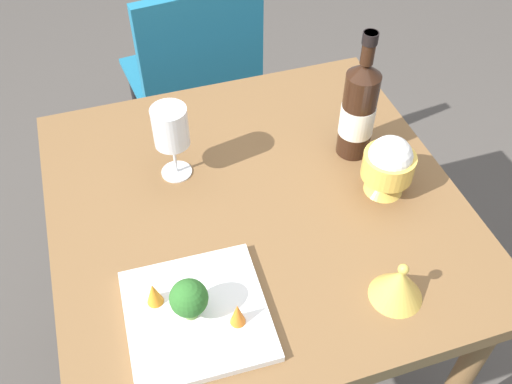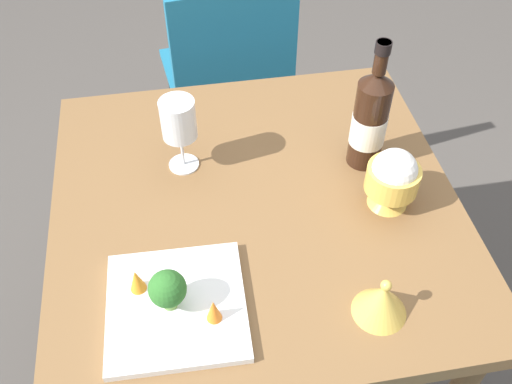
{
  "view_description": "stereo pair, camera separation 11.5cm",
  "coord_description": "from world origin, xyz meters",
  "px_view_note": "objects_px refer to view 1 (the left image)",
  "views": [
    {
      "loc": [
        0.25,
        0.78,
        1.65
      ],
      "look_at": [
        0.0,
        0.0,
        0.77
      ],
      "focal_mm": 40.2,
      "sensor_mm": 36.0,
      "label": 1
    },
    {
      "loc": [
        0.14,
        0.81,
        1.65
      ],
      "look_at": [
        0.0,
        0.0,
        0.77
      ],
      "focal_mm": 40.2,
      "sensor_mm": 36.0,
      "label": 2
    }
  ],
  "objects_px": {
    "chair_near_window": "(196,72)",
    "serving_plate": "(197,315)",
    "carrot_garnish_left": "(238,314)",
    "carrot_garnish_right": "(154,293)",
    "broccoli_floret": "(189,299)",
    "rice_bowl_lid": "(399,284)",
    "rice_bowl": "(388,165)",
    "wine_bottle": "(359,109)",
    "wine_glass": "(171,128)"
  },
  "relations": [
    {
      "from": "chair_near_window",
      "to": "serving_plate",
      "type": "xyz_separation_m",
      "value": [
        0.23,
        1.04,
        0.22
      ]
    },
    {
      "from": "chair_near_window",
      "to": "serving_plate",
      "type": "relative_size",
      "value": 3.3
    },
    {
      "from": "carrot_garnish_left",
      "to": "carrot_garnish_right",
      "type": "distance_m",
      "value": 0.16
    },
    {
      "from": "wine_bottle",
      "to": "rice_bowl_lid",
      "type": "bearing_deg",
      "value": 77.27
    },
    {
      "from": "rice_bowl_lid",
      "to": "serving_plate",
      "type": "distance_m",
      "value": 0.37
    },
    {
      "from": "wine_glass",
      "to": "rice_bowl_lid",
      "type": "height_order",
      "value": "wine_glass"
    },
    {
      "from": "wine_bottle",
      "to": "broccoli_floret",
      "type": "distance_m",
      "value": 0.56
    },
    {
      "from": "rice_bowl",
      "to": "rice_bowl_lid",
      "type": "relative_size",
      "value": 1.42
    },
    {
      "from": "broccoli_floret",
      "to": "carrot_garnish_right",
      "type": "xyz_separation_m",
      "value": [
        0.06,
        -0.05,
        -0.02
      ]
    },
    {
      "from": "rice_bowl_lid",
      "to": "carrot_garnish_left",
      "type": "distance_m",
      "value": 0.3
    },
    {
      "from": "rice_bowl",
      "to": "carrot_garnish_right",
      "type": "bearing_deg",
      "value": 14.89
    },
    {
      "from": "wine_bottle",
      "to": "carrot_garnish_left",
      "type": "bearing_deg",
      "value": 43.21
    },
    {
      "from": "wine_bottle",
      "to": "rice_bowl_lid",
      "type": "distance_m",
      "value": 0.41
    },
    {
      "from": "wine_glass",
      "to": "carrot_garnish_right",
      "type": "xyz_separation_m",
      "value": [
        0.11,
        0.33,
        -0.09
      ]
    },
    {
      "from": "serving_plate",
      "to": "wine_bottle",
      "type": "bearing_deg",
      "value": -144.47
    },
    {
      "from": "chair_near_window",
      "to": "wine_bottle",
      "type": "bearing_deg",
      "value": -79.52
    },
    {
      "from": "serving_plate",
      "to": "carrot_garnish_left",
      "type": "xyz_separation_m",
      "value": [
        -0.07,
        0.04,
        0.03
      ]
    },
    {
      "from": "rice_bowl",
      "to": "carrot_garnish_left",
      "type": "xyz_separation_m",
      "value": [
        0.4,
        0.22,
        -0.03
      ]
    },
    {
      "from": "carrot_garnish_left",
      "to": "carrot_garnish_right",
      "type": "xyz_separation_m",
      "value": [
        0.13,
        -0.08,
        0.0
      ]
    },
    {
      "from": "chair_near_window",
      "to": "carrot_garnish_right",
      "type": "xyz_separation_m",
      "value": [
        0.3,
        0.99,
        0.26
      ]
    },
    {
      "from": "broccoli_floret",
      "to": "serving_plate",
      "type": "bearing_deg",
      "value": -178.27
    },
    {
      "from": "chair_near_window",
      "to": "rice_bowl_lid",
      "type": "xyz_separation_m",
      "value": [
        -0.13,
        1.1,
        0.25
      ]
    },
    {
      "from": "chair_near_window",
      "to": "serving_plate",
      "type": "bearing_deg",
      "value": -108.92
    },
    {
      "from": "serving_plate",
      "to": "carrot_garnish_right",
      "type": "xyz_separation_m",
      "value": [
        0.07,
        -0.04,
        0.03
      ]
    },
    {
      "from": "rice_bowl",
      "to": "rice_bowl_lid",
      "type": "distance_m",
      "value": 0.27
    },
    {
      "from": "wine_glass",
      "to": "serving_plate",
      "type": "height_order",
      "value": "wine_glass"
    },
    {
      "from": "wine_bottle",
      "to": "wine_glass",
      "type": "height_order",
      "value": "wine_bottle"
    },
    {
      "from": "wine_glass",
      "to": "rice_bowl",
      "type": "height_order",
      "value": "wine_glass"
    },
    {
      "from": "rice_bowl",
      "to": "broccoli_floret",
      "type": "height_order",
      "value": "rice_bowl"
    },
    {
      "from": "chair_near_window",
      "to": "rice_bowl",
      "type": "distance_m",
      "value": 0.93
    },
    {
      "from": "wine_bottle",
      "to": "wine_glass",
      "type": "xyz_separation_m",
      "value": [
        0.4,
        -0.05,
        0.01
      ]
    },
    {
      "from": "rice_bowl_lid",
      "to": "serving_plate",
      "type": "relative_size",
      "value": 0.39
    },
    {
      "from": "chair_near_window",
      "to": "rice_bowl_lid",
      "type": "relative_size",
      "value": 8.5
    },
    {
      "from": "wine_bottle",
      "to": "serving_plate",
      "type": "xyz_separation_m",
      "value": [
        0.45,
        0.32,
        -0.11
      ]
    },
    {
      "from": "serving_plate",
      "to": "carrot_garnish_right",
      "type": "distance_m",
      "value": 0.09
    },
    {
      "from": "rice_bowl",
      "to": "wine_bottle",
      "type": "bearing_deg",
      "value": -84.73
    },
    {
      "from": "wine_bottle",
      "to": "carrot_garnish_right",
      "type": "bearing_deg",
      "value": 28.19
    },
    {
      "from": "serving_plate",
      "to": "broccoli_floret",
      "type": "bearing_deg",
      "value": 1.73
    },
    {
      "from": "wine_glass",
      "to": "rice_bowl_lid",
      "type": "relative_size",
      "value": 1.79
    },
    {
      "from": "rice_bowl",
      "to": "broccoli_floret",
      "type": "distance_m",
      "value": 0.51
    },
    {
      "from": "carrot_garnish_left",
      "to": "broccoli_floret",
      "type": "bearing_deg",
      "value": -28.02
    },
    {
      "from": "serving_plate",
      "to": "carrot_garnish_right",
      "type": "height_order",
      "value": "carrot_garnish_right"
    },
    {
      "from": "carrot_garnish_right",
      "to": "chair_near_window",
      "type": "bearing_deg",
      "value": -106.84
    },
    {
      "from": "rice_bowl",
      "to": "broccoli_floret",
      "type": "bearing_deg",
      "value": 21.48
    },
    {
      "from": "serving_plate",
      "to": "carrot_garnish_right",
      "type": "bearing_deg",
      "value": -34.7
    },
    {
      "from": "carrot_garnish_right",
      "to": "rice_bowl",
      "type": "bearing_deg",
      "value": -165.11
    },
    {
      "from": "chair_near_window",
      "to": "rice_bowl_lid",
      "type": "bearing_deg",
      "value": -89.63
    },
    {
      "from": "serving_plate",
      "to": "broccoli_floret",
      "type": "height_order",
      "value": "broccoli_floret"
    },
    {
      "from": "chair_near_window",
      "to": "carrot_garnish_left",
      "type": "relative_size",
      "value": 16.42
    },
    {
      "from": "chair_near_window",
      "to": "wine_glass",
      "type": "height_order",
      "value": "wine_glass"
    }
  ]
}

